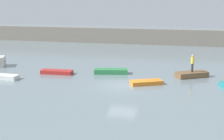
# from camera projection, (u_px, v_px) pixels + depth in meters

# --- Properties ---
(ground_plane) EXTENTS (120.00, 120.00, 0.00)m
(ground_plane) POSITION_uv_depth(u_px,v_px,m) (123.00, 85.00, 26.08)
(ground_plane) COLOR slate
(embankment_wall) EXTENTS (80.00, 1.20, 2.62)m
(embankment_wall) POSITION_uv_depth(u_px,v_px,m) (151.00, 37.00, 49.89)
(embankment_wall) COLOR gray
(embankment_wall) RESTS_ON ground_plane
(rowboat_white) EXTENTS (2.95, 1.16, 0.40)m
(rowboat_white) POSITION_uv_depth(u_px,v_px,m) (4.00, 77.00, 28.24)
(rowboat_white) COLOR white
(rowboat_white) RESTS_ON ground_plane
(rowboat_red) EXTENTS (3.26, 1.14, 0.38)m
(rowboat_red) POSITION_uv_depth(u_px,v_px,m) (57.00, 72.00, 30.15)
(rowboat_red) COLOR red
(rowboat_red) RESTS_ON ground_plane
(rowboat_green) EXTENTS (3.53, 1.67, 0.48)m
(rowboat_green) POSITION_uv_depth(u_px,v_px,m) (111.00, 71.00, 30.20)
(rowboat_green) COLOR #2D7F47
(rowboat_green) RESTS_ON ground_plane
(rowboat_orange) EXTENTS (3.00, 2.17, 0.36)m
(rowboat_orange) POSITION_uv_depth(u_px,v_px,m) (146.00, 82.00, 26.36)
(rowboat_orange) COLOR orange
(rowboat_orange) RESTS_ON ground_plane
(rowboat_brown) EXTENTS (3.29, 2.60, 0.52)m
(rowboat_brown) POSITION_uv_depth(u_px,v_px,m) (192.00, 74.00, 28.84)
(rowboat_brown) COLOR brown
(rowboat_brown) RESTS_ON ground_plane
(person_yellow_shirt) EXTENTS (0.32, 0.32, 1.71)m
(person_yellow_shirt) POSITION_uv_depth(u_px,v_px,m) (193.00, 62.00, 28.55)
(person_yellow_shirt) COLOR #38332D
(person_yellow_shirt) RESTS_ON rowboat_brown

